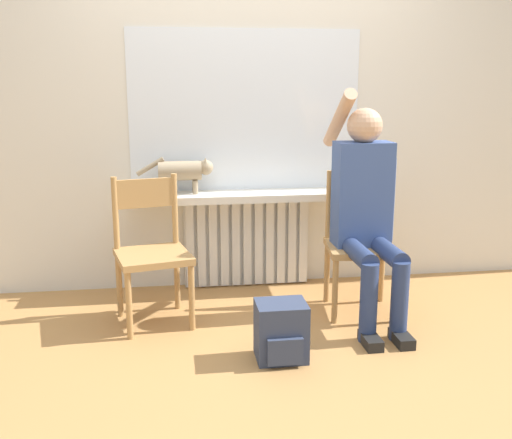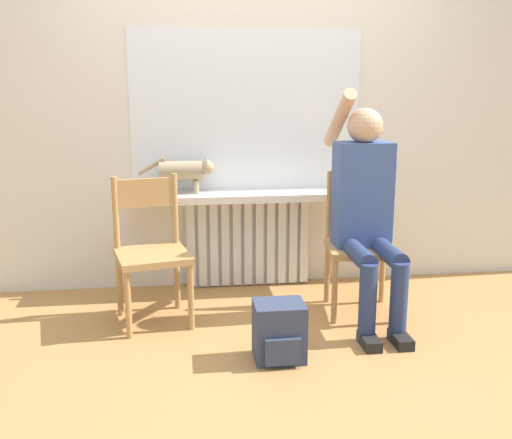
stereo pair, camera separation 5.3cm
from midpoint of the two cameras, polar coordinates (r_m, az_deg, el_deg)
name	(u,v)px [view 1 (the left image)]	position (r m, az deg, el deg)	size (l,w,h in m)	color
ground_plane	(274,354)	(3.30, 1.26, -12.72)	(12.00, 12.00, 0.00)	#B27F47
wall_with_window	(245,93)	(4.19, -1.45, 11.91)	(7.00, 0.06, 2.70)	silver
radiator	(247,241)	(4.26, -1.25, -2.09)	(0.89, 0.08, 0.64)	silver
windowsill	(248,196)	(4.09, -1.11, 2.25)	(1.64, 0.29, 0.05)	white
window_glass	(245,111)	(4.16, -1.39, 10.31)	(1.58, 0.01, 1.08)	white
chair_left	(151,249)	(3.64, -10.34, -2.82)	(0.50, 0.50, 0.88)	#B2844C
chair_right	(360,241)	(3.81, 9.47, -2.07)	(0.46, 0.46, 0.88)	#B2844C
person	(367,205)	(3.65, 10.08, 1.35)	(0.36, 1.01, 1.40)	navy
cat	(183,171)	(4.05, -7.30, 4.59)	(0.51, 0.13, 0.25)	#9E896B
backpack	(281,332)	(3.19, 1.94, -10.62)	(0.26, 0.25, 0.31)	#333D56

